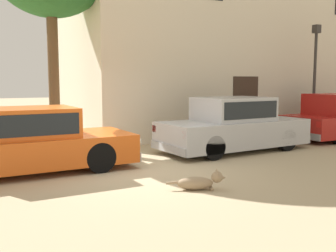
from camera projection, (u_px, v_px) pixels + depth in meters
ground_plane at (135, 170)px, 8.62m from camera, size 80.00×80.00×0.00m
parked_sedan_nearest at (27, 140)px, 8.37m from camera, size 4.56×1.83×1.38m
parked_sedan_second at (234, 125)px, 10.92m from camera, size 4.48×1.86×1.50m
apartment_block at (236, 40)px, 17.51m from camera, size 15.00×6.80×7.55m
stray_dog_spotted at (200, 182)px, 7.04m from camera, size 1.01×0.54×0.37m
street_lamp at (315, 66)px, 13.73m from camera, size 0.22×0.22×3.87m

